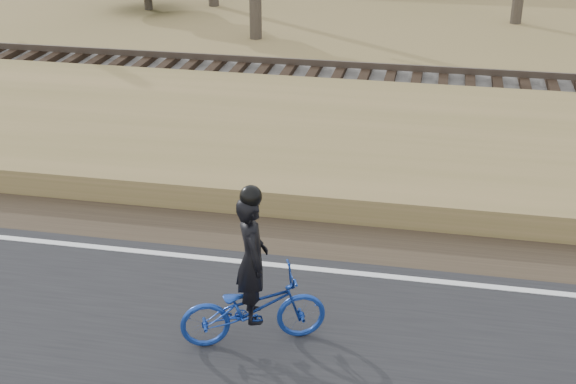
# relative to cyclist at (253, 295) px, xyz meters

# --- Properties ---
(ground) EXTENTS (120.00, 120.00, 0.00)m
(ground) POSITION_rel_cyclist_xyz_m (-0.97, 1.64, -0.72)
(ground) COLOR #977B4D
(ground) RESTS_ON ground
(road) EXTENTS (120.00, 6.00, 0.06)m
(road) POSITION_rel_cyclist_xyz_m (-0.97, -0.86, -0.69)
(road) COLOR black
(road) RESTS_ON ground
(edge_line) EXTENTS (120.00, 0.12, 0.01)m
(edge_line) POSITION_rel_cyclist_xyz_m (-0.97, 1.84, -0.65)
(edge_line) COLOR silver
(edge_line) RESTS_ON road
(shoulder) EXTENTS (120.00, 1.60, 0.04)m
(shoulder) POSITION_rel_cyclist_xyz_m (-0.97, 2.84, -0.70)
(shoulder) COLOR #473A2B
(shoulder) RESTS_ON ground
(embankment) EXTENTS (120.00, 5.00, 0.44)m
(embankment) POSITION_rel_cyclist_xyz_m (-0.97, 5.84, -0.50)
(embankment) COLOR #977B4D
(embankment) RESTS_ON ground
(ballast) EXTENTS (120.00, 3.00, 0.45)m
(ballast) POSITION_rel_cyclist_xyz_m (-0.97, 9.64, -0.49)
(ballast) COLOR slate
(ballast) RESTS_ON ground
(railroad) EXTENTS (120.00, 2.40, 0.29)m
(railroad) POSITION_rel_cyclist_xyz_m (-0.97, 9.64, -0.19)
(railroad) COLOR black
(railroad) RESTS_ON ballast
(cyclist) EXTENTS (1.88, 1.23, 2.09)m
(cyclist) POSITION_rel_cyclist_xyz_m (0.00, 0.00, 0.00)
(cyclist) COLOR navy
(cyclist) RESTS_ON road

